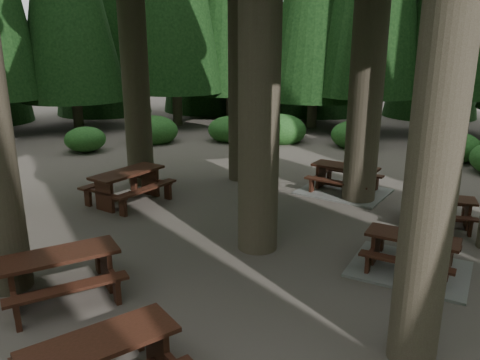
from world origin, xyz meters
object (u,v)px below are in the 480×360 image
(picnic_table_b, at_px, (128,182))
(picnic_table_f, at_px, (101,359))
(picnic_table_a, at_px, (410,259))
(picnic_table_c, at_px, (344,183))
(picnic_table_d, at_px, (439,207))
(picnic_table_e, at_px, (60,268))

(picnic_table_b, height_order, picnic_table_f, picnic_table_b)
(picnic_table_a, relative_size, picnic_table_f, 1.00)
(picnic_table_b, relative_size, picnic_table_c, 0.86)
(picnic_table_c, bearing_deg, picnic_table_b, -137.53)
(picnic_table_a, distance_m, picnic_table_b, 7.50)
(picnic_table_b, xyz_separation_m, picnic_table_d, (7.90, 1.29, -0.13))
(picnic_table_b, bearing_deg, picnic_table_a, -87.65)
(picnic_table_b, bearing_deg, picnic_table_d, -67.05)
(picnic_table_d, distance_m, picnic_table_f, 8.63)
(picnic_table_e, bearing_deg, picnic_table_a, -20.88)
(picnic_table_c, bearing_deg, picnic_table_a, -53.37)
(picnic_table_d, xyz_separation_m, picnic_table_e, (-6.10, -5.97, 0.09))
(picnic_table_c, xyz_separation_m, picnic_table_e, (-3.58, -7.71, 0.27))
(picnic_table_a, distance_m, picnic_table_d, 2.82)
(picnic_table_a, bearing_deg, picnic_table_e, -141.91)
(picnic_table_b, xyz_separation_m, picnic_table_c, (5.38, 3.04, -0.31))
(picnic_table_c, bearing_deg, picnic_table_f, -85.88)
(picnic_table_d, relative_size, picnic_table_f, 0.71)
(picnic_table_d, height_order, picnic_table_f, picnic_table_f)
(picnic_table_b, relative_size, picnic_table_d, 1.42)
(picnic_table_e, bearing_deg, picnic_table_c, 14.22)
(picnic_table_c, xyz_separation_m, picnic_table_d, (2.52, -1.75, 0.18))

